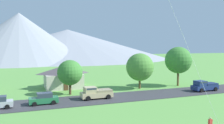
# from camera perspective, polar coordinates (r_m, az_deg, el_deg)

# --- Properties ---
(road_strip) EXTENTS (160.00, 7.20, 0.08)m
(road_strip) POSITION_cam_1_polar(r_m,az_deg,el_deg) (38.94, -4.51, -8.99)
(road_strip) COLOR #38383D
(road_strip) RESTS_ON ground
(mountain_far_west_ridge) EXTENTS (96.09, 96.09, 23.42)m
(mountain_far_west_ridge) POSITION_cam_1_polar(r_m,az_deg,el_deg) (178.29, -20.39, 4.77)
(mountain_far_west_ridge) COLOR slate
(mountain_far_west_ridge) RESTS_ON ground
(mountain_west_ridge) EXTENTS (135.24, 135.24, 19.54)m
(mountain_west_ridge) POSITION_cam_1_polar(r_m,az_deg,el_deg) (166.20, -10.70, 4.36)
(mountain_west_ridge) COLOR #8E939E
(mountain_west_ridge) RESTS_ON ground
(mountain_far_east_ridge) EXTENTS (71.99, 71.99, 25.70)m
(mountain_far_east_ridge) POSITION_cam_1_polar(r_m,az_deg,el_deg) (133.47, -21.45, 5.54)
(mountain_far_east_ridge) COLOR #8E939E
(mountain_far_east_ridge) RESTS_ON ground
(house_leftmost) EXTENTS (7.95, 7.00, 4.55)m
(house_leftmost) POSITION_cam_1_polar(r_m,az_deg,el_deg) (50.05, -11.70, -3.43)
(house_leftmost) COLOR beige
(house_leftmost) RESTS_ON ground
(tree_near_left) EXTENTS (5.61, 5.61, 7.21)m
(tree_near_left) POSITION_cam_1_polar(r_m,az_deg,el_deg) (48.14, 6.73, -1.23)
(tree_near_left) COLOR brown
(tree_near_left) RESTS_ON ground
(tree_left_of_center) EXTENTS (4.51, 4.51, 6.22)m
(tree_left_of_center) POSITION_cam_1_polar(r_m,az_deg,el_deg) (42.74, -10.12, -2.54)
(tree_left_of_center) COLOR #4C3823
(tree_left_of_center) RESTS_ON ground
(tree_center) EXTENTS (5.75, 5.75, 8.49)m
(tree_center) POSITION_cam_1_polar(r_m,az_deg,el_deg) (52.87, 15.72, 0.43)
(tree_center) COLOR brown
(tree_center) RESTS_ON ground
(parked_car_green_mid_west) EXTENTS (4.24, 2.16, 1.68)m
(parked_car_green_mid_west) POSITION_cam_1_polar(r_m,az_deg,el_deg) (37.02, -16.15, -8.51)
(parked_car_green_mid_west) COLOR #237042
(parked_car_green_mid_west) RESTS_ON road_strip
(pickup_truck_sand_west_side) EXTENTS (5.21, 2.34, 1.99)m
(pickup_truck_sand_west_side) POSITION_cam_1_polar(r_m,az_deg,el_deg) (39.06, -3.94, -7.41)
(pickup_truck_sand_west_side) COLOR #C6B284
(pickup_truck_sand_west_side) RESTS_ON road_strip
(pickup_truck_navy_east_side) EXTENTS (5.24, 2.40, 1.99)m
(pickup_truck_navy_east_side) POSITION_cam_1_polar(r_m,az_deg,el_deg) (48.87, 21.37, -5.35)
(pickup_truck_navy_east_side) COLOR navy
(pickup_truck_navy_east_side) RESTS_ON road_strip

